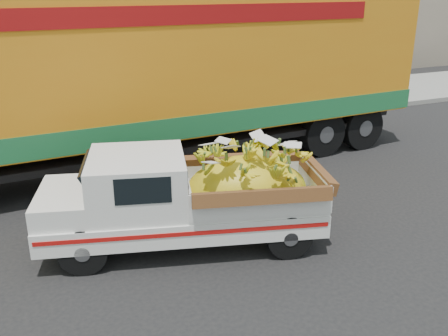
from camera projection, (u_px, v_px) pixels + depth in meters
name	position (u px, v px, depth m)	size (l,w,h in m)	color
ground	(195.00, 254.00, 7.63)	(100.00, 100.00, 0.00)	black
curb	(108.00, 138.00, 13.10)	(60.00, 0.25, 0.15)	gray
sidewalk	(93.00, 120.00, 14.90)	(60.00, 4.00, 0.14)	gray
building_right	(344.00, 3.00, 25.15)	(14.00, 6.00, 6.00)	gray
pickup_truck	(204.00, 195.00, 7.72)	(4.53, 2.64, 1.50)	black
semi_trailer	(168.00, 72.00, 10.66)	(12.04, 3.14, 3.80)	black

